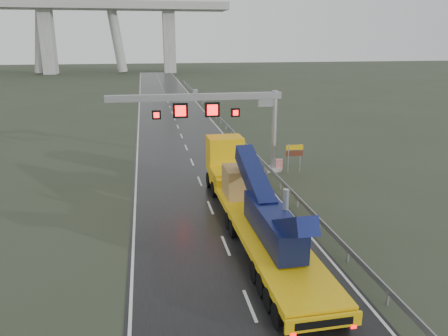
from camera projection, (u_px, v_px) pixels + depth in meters
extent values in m
plane|color=#2F3726|center=(240.00, 282.00, 21.41)|extent=(400.00, 400.00, 0.00)
cube|color=black|center=(178.00, 127.00, 59.14)|extent=(11.00, 200.00, 0.02)
cube|color=#9D9D99|center=(273.00, 169.00, 39.52)|extent=(1.20, 1.20, 0.30)
cylinder|color=#95979D|center=(274.00, 132.00, 38.53)|extent=(0.48, 0.48, 7.20)
cube|color=#95979D|center=(196.00, 97.00, 36.45)|extent=(14.80, 0.55, 0.55)
cube|color=#95979D|center=(266.00, 101.00, 37.63)|extent=(1.40, 0.35, 0.90)
cube|color=#95979D|center=(195.00, 92.00, 36.32)|extent=(0.35, 0.35, 0.35)
cube|color=black|center=(180.00, 111.00, 36.50)|extent=(1.25, 0.25, 1.25)
cube|color=#FF0C0C|center=(181.00, 111.00, 36.36)|extent=(0.90, 0.02, 0.90)
cube|color=black|center=(212.00, 110.00, 36.96)|extent=(1.25, 0.25, 1.25)
cube|color=#FF0C0C|center=(212.00, 110.00, 36.82)|extent=(0.90, 0.02, 0.90)
cube|color=black|center=(156.00, 115.00, 36.24)|extent=(0.75, 0.25, 0.75)
cube|color=#FF0C0C|center=(156.00, 115.00, 36.11)|extent=(0.54, 0.02, 0.54)
cube|color=black|center=(235.00, 113.00, 37.38)|extent=(0.75, 0.25, 0.75)
cube|color=#FF0C0C|center=(236.00, 113.00, 37.25)|extent=(0.54, 0.02, 0.54)
cube|color=#9D9D99|center=(48.00, 42.00, 144.55)|extent=(4.00, 6.00, 21.00)
cube|color=#9D9D99|center=(169.00, 41.00, 151.34)|extent=(4.00, 6.00, 21.00)
cube|color=yellow|center=(266.00, 233.00, 24.18)|extent=(3.31, 15.34, 0.38)
cube|color=yellow|center=(324.00, 323.00, 16.90)|extent=(3.17, 0.18, 0.60)
cube|color=black|center=(324.00, 324.00, 16.82)|extent=(2.40, 0.06, 0.33)
cube|color=#FF0505|center=(293.00, 335.00, 16.69)|extent=(0.24, 0.05, 0.13)
cube|color=#FF0505|center=(354.00, 327.00, 17.15)|extent=(0.24, 0.05, 0.13)
cube|color=yellow|center=(235.00, 181.00, 31.65)|extent=(2.86, 1.36, 0.55)
cube|color=yellow|center=(230.00, 177.00, 33.38)|extent=(2.89, 3.32, 1.31)
cube|color=yellow|center=(225.00, 154.00, 34.85)|extent=(2.77, 2.23, 2.84)
cube|color=black|center=(222.00, 147.00, 35.81)|extent=(2.51, 0.10, 1.31)
cube|color=#0F1D46|center=(273.00, 224.00, 22.86)|extent=(1.64, 6.58, 1.53)
cube|color=#0F1D46|center=(254.00, 178.00, 26.08)|extent=(1.19, 6.03, 2.79)
cube|color=#0F1D46|center=(291.00, 228.00, 20.01)|extent=(1.06, 4.34, 2.64)
cylinder|color=#95979D|center=(286.00, 205.00, 22.70)|extent=(0.33, 0.33, 1.75)
cube|color=#AD7C4E|center=(243.00, 181.00, 29.19)|extent=(2.44, 2.44, 1.97)
cylinder|color=black|center=(297.00, 291.00, 19.73)|extent=(3.19, 1.15, 1.09)
cylinder|color=black|center=(254.00, 223.00, 26.92)|extent=(3.19, 1.15, 1.09)
cylinder|color=black|center=(225.00, 179.00, 35.22)|extent=(2.97, 1.25, 1.20)
cylinder|color=#95979D|center=(288.00, 159.00, 38.32)|extent=(0.09, 0.09, 2.64)
cylinder|color=#95979D|center=(300.00, 159.00, 38.51)|extent=(0.09, 0.09, 2.64)
cube|color=yellow|center=(295.00, 147.00, 38.11)|extent=(1.54, 0.10, 0.44)
cube|color=#572718|center=(294.00, 153.00, 38.27)|extent=(1.54, 0.10, 0.49)
cube|color=red|center=(279.00, 165.00, 39.40)|extent=(0.70, 0.48, 1.08)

